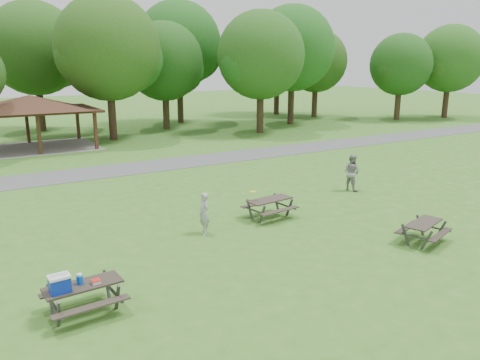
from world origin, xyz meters
The scene contains 19 objects.
ground centered at (0.00, 0.00, 0.00)m, with size 160.00×160.00×0.00m, color #346A1E.
asphalt_path centered at (0.00, 14.00, 0.01)m, with size 120.00×3.20×0.02m, color #4B4B4E.
pavilion centered at (-4.00, 24.00, 3.06)m, with size 8.60×7.01×3.76m.
tree_row_e centered at (2.10, 25.03, 6.78)m, with size 8.40×8.00×11.02m.
tree_row_f centered at (8.09, 28.53, 5.84)m, with size 7.35×7.00×9.55m.
tree_row_g centered at (14.09, 22.03, 6.33)m, with size 7.77×7.40×10.25m.
tree_row_h centered at (20.10, 25.53, 7.03)m, with size 8.61×8.20×11.37m.
tree_row_i centered at (26.08, 29.03, 5.91)m, with size 7.14×6.80×9.52m.
tree_row_j centered at (32.08, 22.53, 5.56)m, with size 6.72×6.40×8.96m.
tree_deep_b centered at (-1.90, 33.03, 6.89)m, with size 8.40×8.00×11.13m.
tree_deep_c centered at (11.10, 32.03, 7.44)m, with size 8.82×8.40×11.90m.
tree_deep_d centered at (24.10, 33.53, 7.03)m, with size 8.40×8.00×11.27m.
tree_flank_right centered at (38.09, 21.03, 6.15)m, with size 7.56×7.20×9.97m.
picnic_table_near centered at (-6.65, -1.04, 0.72)m, with size 1.89×1.55×1.26m.
picnic_table_middle centered at (1.52, 2.61, 0.58)m, with size 1.96×1.63×0.79m.
picnic_table_far centered at (4.49, -2.24, 0.54)m, with size 2.02×1.80×0.73m.
frisbee_in_flight centered at (0.85, 2.79, 1.11)m, with size 0.27×0.27×0.02m.
frisbee_thrower centered at (-1.50, 2.36, 0.75)m, with size 0.55×0.36×1.51m, color #9F9FA2.
frisbee_catcher centered at (7.19, 3.95, 0.88)m, with size 0.85×0.66×1.75m, color gray.
Camera 1 is at (-8.60, -11.76, 5.94)m, focal length 35.00 mm.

